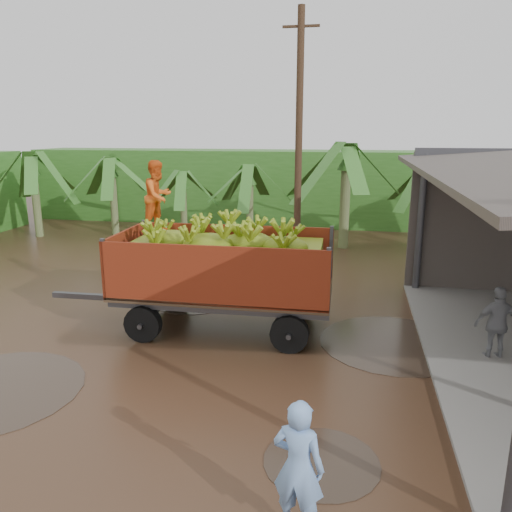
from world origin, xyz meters
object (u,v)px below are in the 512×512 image
(banana_trailer, at_px, (223,268))
(man_blue, at_px, (298,467))
(utility_pole, at_px, (299,139))
(man_grey, at_px, (498,324))

(banana_trailer, distance_m, man_blue, 6.33)
(banana_trailer, height_order, utility_pole, utility_pole)
(man_blue, height_order, man_grey, man_blue)
(banana_trailer, distance_m, utility_pole, 7.09)
(man_grey, height_order, utility_pole, utility_pole)
(man_blue, xyz_separation_m, man_grey, (3.47, 5.26, -0.07))
(man_blue, xyz_separation_m, utility_pole, (-1.41, 12.26, 3.43))
(banana_trailer, relative_size, man_grey, 4.40)
(man_blue, bearing_deg, man_grey, -110.81)
(banana_trailer, height_order, man_grey, banana_trailer)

